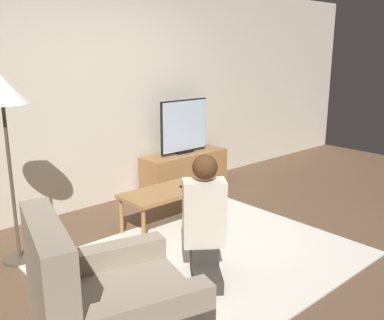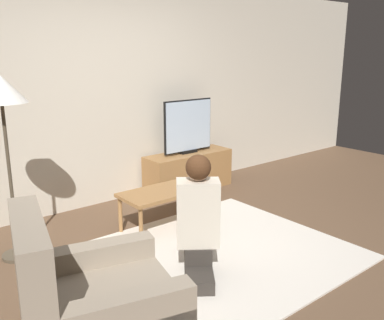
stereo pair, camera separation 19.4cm
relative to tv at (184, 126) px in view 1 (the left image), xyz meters
The scene contains 10 objects.
ground_plane 2.18m from the tv, 124.81° to the right, with size 10.00×10.00×0.00m, color brown.
wall_back 1.26m from the tv, 166.11° to the left, with size 10.00×0.06×2.60m.
rug 2.17m from the tv, 124.81° to the right, with size 2.59×1.97×0.02m.
tv_stand 0.60m from the tv, 90.00° to the right, with size 1.20×0.40×0.50m.
tv is the anchor object (origin of this frame).
coffee_table 1.37m from the tv, 138.46° to the right, with size 0.96×0.46×0.42m.
floor_lamp 2.50m from the tv, 167.42° to the right, with size 0.42×0.42×1.61m.
armchair 3.31m from the tv, 138.48° to the right, with size 1.04×0.99×0.95m.
person_kneeling 2.26m from the tv, 126.70° to the right, with size 0.66×0.76×1.00m.
remote 1.31m from the tv, 130.23° to the right, with size 0.04×0.15×0.02m.
Camera 1 is at (-2.38, -2.45, 1.80)m, focal length 40.00 mm.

